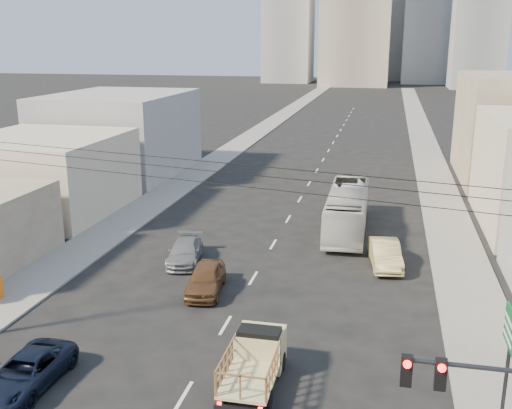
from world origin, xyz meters
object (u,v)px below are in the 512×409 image
at_px(flatbed_pickup, 255,358).
at_px(green_sign, 509,345).
at_px(sedan_brown, 206,279).
at_px(sedan_grey, 185,252).
at_px(navy_pickup, 27,372).
at_px(sedan_tan, 385,254).
at_px(city_bus, 347,210).

height_order(flatbed_pickup, green_sign, green_sign).
height_order(sedan_brown, sedan_grey, sedan_brown).
xyz_separation_m(navy_pickup, sedan_brown, (4.09, 10.28, 0.11)).
bearing_deg(sedan_grey, navy_pickup, -106.48).
bearing_deg(sedan_tan, flatbed_pickup, -116.82).
bearing_deg(sedan_grey, flatbed_pickup, -70.23).
height_order(flatbed_pickup, city_bus, city_bus).
relative_size(flatbed_pickup, green_sign, 0.88).
height_order(flatbed_pickup, sedan_brown, flatbed_pickup).
relative_size(navy_pickup, sedan_grey, 1.02).
distance_m(sedan_brown, sedan_grey, 4.80).
bearing_deg(sedan_tan, navy_pickup, -137.41).
bearing_deg(sedan_tan, green_sign, -84.29).
relative_size(city_bus, sedan_brown, 2.53).
relative_size(navy_pickup, sedan_tan, 1.00).
bearing_deg(sedan_brown, sedan_grey, 115.10).
xyz_separation_m(sedan_grey, green_sign, (15.79, -14.13, 3.08)).
bearing_deg(sedan_tan, city_bus, 105.13).
distance_m(navy_pickup, sedan_tan, 21.10).
xyz_separation_m(navy_pickup, city_bus, (10.68, 22.77, 0.91)).
bearing_deg(city_bus, green_sign, -74.45).
relative_size(navy_pickup, city_bus, 0.42).
distance_m(sedan_tan, green_sign, 16.79).
xyz_separation_m(city_bus, sedan_grey, (-9.15, -8.43, -0.90)).
distance_m(flatbed_pickup, green_sign, 9.32).
xyz_separation_m(city_bus, sedan_tan, (2.76, -6.50, -0.79)).
bearing_deg(navy_pickup, sedan_tan, 51.75).
bearing_deg(flatbed_pickup, sedan_brown, 119.07).
height_order(city_bus, sedan_tan, city_bus).
bearing_deg(green_sign, sedan_brown, 142.69).
bearing_deg(green_sign, navy_pickup, -179.31).
distance_m(sedan_grey, green_sign, 21.41).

